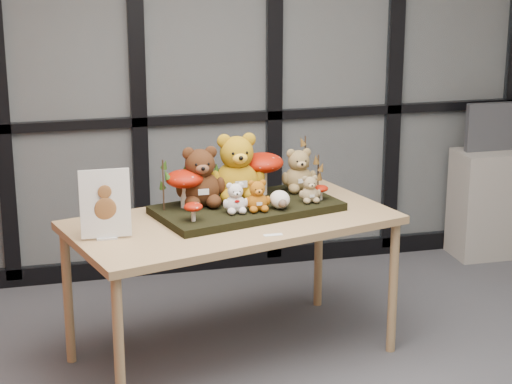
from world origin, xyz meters
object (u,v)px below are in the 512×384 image
object	(u,v)px
plush_cream_hedgehog	(280,199)
mushroom_front_right	(321,192)
bear_white_bow	(235,196)
monitor	(498,126)
bear_pooh_yellow	(237,163)
sign_holder	(105,206)
bear_beige_small	(310,187)
bear_small_yellow	(257,194)
display_table	(232,230)
bear_brown_medium	(200,173)
mushroom_front_left	(193,211)
mushroom_back_right	(262,172)
mushroom_back_left	(185,187)
diorama_tray	(247,208)
bear_tan_back	(299,167)
cabinet	(494,203)

from	to	relation	value
plush_cream_hedgehog	mushroom_front_right	world-z (taller)	plush_cream_hedgehog
bear_white_bow	monitor	xyz separation A→B (m)	(2.14, 1.18, 0.01)
bear_pooh_yellow	plush_cream_hedgehog	size ratio (longest dim) A/B	3.75
sign_holder	mushroom_front_right	bearing A→B (deg)	12.85
bear_beige_small	bear_small_yellow	bearing A→B (deg)	179.68
display_table	bear_brown_medium	bearing A→B (deg)	116.65
bear_beige_small	mushroom_front_left	xyz separation A→B (m)	(-0.67, -0.18, -0.03)
bear_pooh_yellow	bear_small_yellow	size ratio (longest dim) A/B	2.20
mushroom_back_right	mushroom_back_left	bearing A→B (deg)	-163.32
bear_pooh_yellow	sign_holder	xyz separation A→B (m)	(-0.74, -0.37, -0.08)
bear_small_yellow	mushroom_back_left	world-z (taller)	mushroom_back_left
bear_beige_small	sign_holder	size ratio (longest dim) A/B	0.46
plush_cream_hedgehog	display_table	bearing A→B (deg)	161.59
bear_brown_medium	mushroom_front_right	distance (m)	0.67
diorama_tray	plush_cream_hedgehog	world-z (taller)	plush_cream_hedgehog
display_table	diorama_tray	world-z (taller)	diorama_tray
diorama_tray	plush_cream_hedgehog	size ratio (longest dim) A/B	9.05
bear_pooh_yellow	mushroom_front_right	bearing A→B (deg)	-31.46
plush_cream_hedgehog	mushroom_back_right	xyz separation A→B (m)	(-0.02, 0.28, 0.08)
bear_beige_small	sign_holder	distance (m)	1.13
mushroom_back_left	mushroom_back_right	xyz separation A→B (m)	(0.46, 0.14, 0.02)
bear_brown_medium	monitor	bearing A→B (deg)	8.61
bear_white_bow	bear_beige_small	size ratio (longest dim) A/B	1.10
bear_brown_medium	bear_tan_back	distance (m)	0.60
cabinet	mushroom_front_left	bearing A→B (deg)	-152.16
display_table	plush_cream_hedgehog	distance (m)	0.30
mushroom_back_right	monitor	size ratio (longest dim) A/B	0.55
mushroom_front_right	bear_beige_small	bearing A→B (deg)	-161.11
bear_white_bow	bear_pooh_yellow	bearing A→B (deg)	60.10
plush_cream_hedgehog	mushroom_front_right	xyz separation A→B (m)	(0.26, 0.10, -0.01)
bear_pooh_yellow	bear_white_bow	distance (m)	0.27
bear_white_bow	monitor	size ratio (longest dim) A/B	0.38
display_table	mushroom_back_left	xyz separation A→B (m)	(-0.23, 0.13, 0.22)
bear_tan_back	monitor	xyz separation A→B (m)	(1.70, 0.87, -0.04)
bear_small_yellow	bear_white_bow	world-z (taller)	bear_small_yellow
bear_brown_medium	mushroom_back_left	size ratio (longest dim) A/B	1.57
monitor	bear_brown_medium	bearing A→B (deg)	-156.31
diorama_tray	plush_cream_hedgehog	bearing A→B (deg)	-51.02
bear_small_yellow	monitor	xyz separation A→B (m)	(2.02, 1.18, 0.01)
diorama_tray	bear_small_yellow	xyz separation A→B (m)	(0.03, -0.12, 0.11)
sign_holder	monitor	world-z (taller)	sign_holder
mushroom_back_right	bear_beige_small	bearing A→B (deg)	-44.12
mushroom_back_left	display_table	bearing A→B (deg)	-29.27
bear_small_yellow	mushroom_back_right	world-z (taller)	mushroom_back_right
plush_cream_hedgehog	bear_beige_small	bearing A→B (deg)	6.71
bear_brown_medium	cabinet	bearing A→B (deg)	8.22
bear_tan_back	bear_white_bow	size ratio (longest dim) A/B	1.50
plush_cream_hedgehog	cabinet	bearing A→B (deg)	16.25
display_table	mushroom_front_right	distance (m)	0.54
diorama_tray	mushroom_front_right	distance (m)	0.41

